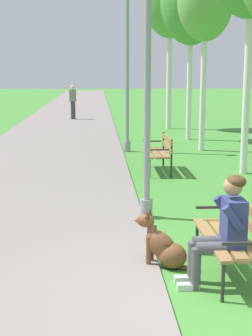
{
  "coord_description": "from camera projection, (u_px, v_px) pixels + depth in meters",
  "views": [
    {
      "loc": [
        -1.12,
        -4.89,
        2.36
      ],
      "look_at": [
        -0.7,
        2.63,
        0.9
      ],
      "focal_mm": 54.45,
      "sensor_mm": 36.0,
      "label": 1
    }
  ],
  "objects": [
    {
      "name": "park_bench_mid",
      "position": [
        159.0,
        150.0,
        11.87
      ],
      "size": [
        0.55,
        1.5,
        0.85
      ],
      "color": "olive",
      "rests_on": "ground"
    },
    {
      "name": "paved_path",
      "position": [
        73.0,
        112.0,
        28.69
      ],
      "size": [
        4.19,
        60.0,
        0.04
      ],
      "primitive_type": "cube",
      "color": "gray",
      "rests_on": "ground"
    },
    {
      "name": "birch_tree_fourth",
      "position": [
        205.0,
        2.0,
        14.34
      ],
      "size": [
        1.59,
        1.41,
        5.4
      ],
      "color": "silver",
      "rests_on": "ground"
    },
    {
      "name": "ground_plane",
      "position": [
        207.0,
        300.0,
        5.31
      ],
      "size": [
        120.0,
        120.0,
        0.0
      ],
      "primitive_type": "plane",
      "color": "#478E38"
    },
    {
      "name": "park_bench_near",
      "position": [
        235.0,
        233.0,
        5.85
      ],
      "size": [
        0.55,
        1.5,
        0.85
      ],
      "color": "olive",
      "rests_on": "ground"
    },
    {
      "name": "dog_brown",
      "position": [
        164.0,
        247.0,
        6.13
      ],
      "size": [
        0.79,
        0.46,
        0.71
      ],
      "color": "brown",
      "rests_on": "ground"
    },
    {
      "name": "lamp_post_mid",
      "position": [
        127.0,
        69.0,
        14.47
      ],
      "size": [
        0.24,
        0.24,
        4.61
      ],
      "color": "gray",
      "rests_on": "ground"
    },
    {
      "name": "birch_tree_fifth",
      "position": [
        191.0,
        0.0,
        16.59
      ],
      "size": [
        2.03,
        1.99,
        6.1
      ],
      "color": "silver",
      "rests_on": "ground"
    },
    {
      "name": "pedestrian_distant",
      "position": [
        73.0,
        102.0,
        24.15
      ],
      "size": [
        0.32,
        0.22,
        1.65
      ],
      "color": "#383842",
      "rests_on": "ground"
    },
    {
      "name": "lamp_post_near",
      "position": [
        147.0,
        93.0,
        7.9
      ],
      "size": [
        0.24,
        0.24,
        3.88
      ],
      "color": "gray",
      "rests_on": "ground"
    },
    {
      "name": "person_seated_on_near_bench",
      "position": [
        223.0,
        226.0,
        5.54
      ],
      "size": [
        0.74,
        0.49,
        1.25
      ],
      "color": "#4C4C51",
      "rests_on": "ground"
    }
  ]
}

